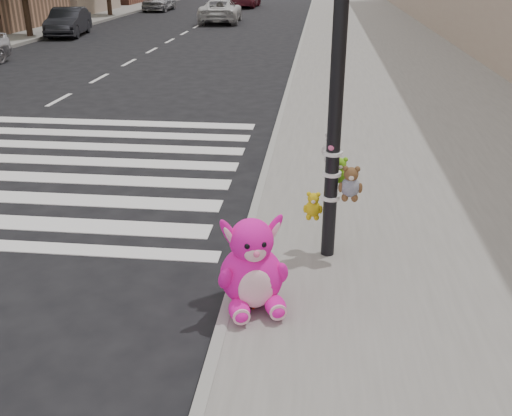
% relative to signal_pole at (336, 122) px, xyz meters
% --- Properties ---
extents(ground, '(120.00, 120.00, 0.00)m').
position_rel_signal_pole_xyz_m(ground, '(-2.62, -1.81, -1.80)').
color(ground, black).
rests_on(ground, ground).
extents(sidewalk_near, '(7.00, 80.00, 0.14)m').
position_rel_signal_pole_xyz_m(sidewalk_near, '(2.38, 8.19, -1.73)').
color(sidewalk_near, slate).
rests_on(sidewalk_near, ground).
extents(curb_edge, '(0.12, 80.00, 0.15)m').
position_rel_signal_pole_xyz_m(curb_edge, '(-1.07, 8.19, -1.73)').
color(curb_edge, gray).
rests_on(curb_edge, ground).
extents(signal_pole, '(0.69, 0.49, 4.00)m').
position_rel_signal_pole_xyz_m(signal_pole, '(0.00, 0.00, 0.00)').
color(signal_pole, black).
rests_on(signal_pole, sidewalk_near).
extents(pink_bunny, '(0.82, 0.90, 1.03)m').
position_rel_signal_pole_xyz_m(pink_bunny, '(-0.81, -1.24, -1.24)').
color(pink_bunny, '#FC15AE').
rests_on(pink_bunny, sidewalk_near).
extents(red_teddy, '(0.17, 0.14, 0.21)m').
position_rel_signal_pole_xyz_m(red_teddy, '(-0.82, -1.31, -1.55)').
color(red_teddy, red).
rests_on(red_teddy, sidewalk_near).
extents(car_dark_far, '(2.02, 4.18, 1.32)m').
position_rel_signal_pole_xyz_m(car_dark_far, '(-12.42, 21.43, -1.14)').
color(car_dark_far, black).
rests_on(car_dark_far, ground).
extents(car_white_near, '(2.56, 4.98, 1.34)m').
position_rel_signal_pole_xyz_m(car_white_near, '(-6.12, 28.46, -1.13)').
color(car_white_near, silver).
rests_on(car_white_near, ground).
extents(car_silver_deep, '(1.75, 4.24, 1.44)m').
position_rel_signal_pole_xyz_m(car_silver_deep, '(-11.90, 36.26, -1.08)').
color(car_silver_deep, '#A8A9AD').
rests_on(car_silver_deep, ground).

